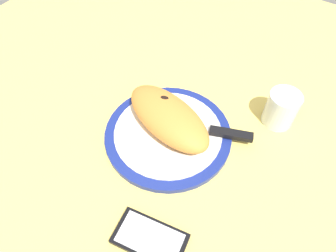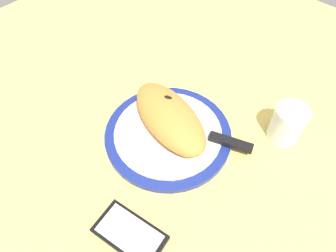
{
  "view_description": "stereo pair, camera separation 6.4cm",
  "coord_description": "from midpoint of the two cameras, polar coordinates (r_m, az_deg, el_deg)",
  "views": [
    {
      "loc": [
        21.08,
        -32.88,
        53.95
      ],
      "look_at": [
        0.0,
        0.0,
        3.64
      ],
      "focal_mm": 32.26,
      "sensor_mm": 36.0,
      "label": 1
    },
    {
      "loc": [
        26.14,
        -29.02,
        53.95
      ],
      "look_at": [
        0.0,
        0.0,
        3.64
      ],
      "focal_mm": 32.26,
      "sensor_mm": 36.0,
      "label": 2
    }
  ],
  "objects": [
    {
      "name": "ground_plane",
      "position": [
        0.68,
        2.69,
        -2.84
      ],
      "size": [
        150.0,
        150.0,
        3.0
      ],
      "primitive_type": "cube",
      "color": "#EACC60"
    },
    {
      "name": "plate",
      "position": [
        0.66,
        2.76,
        -1.7
      ],
      "size": [
        27.59,
        27.59,
        1.64
      ],
      "color": "navy",
      "rests_on": "ground_plane"
    },
    {
      "name": "calzone",
      "position": [
        0.64,
        3.12,
        1.51
      ],
      "size": [
        24.37,
        16.39,
        6.07
      ],
      "color": "orange",
      "rests_on": "plate"
    },
    {
      "name": "fork",
      "position": [
        0.62,
        0.9,
        -4.74
      ],
      "size": [
        15.99,
        4.14,
        0.4
      ],
      "color": "silver",
      "rests_on": "plate"
    },
    {
      "name": "knife",
      "position": [
        0.65,
        12.11,
        -2.48
      ],
      "size": [
        21.01,
        9.05,
        1.2
      ],
      "color": "silver",
      "rests_on": "plate"
    },
    {
      "name": "smartphone",
      "position": [
        0.56,
        -3.86,
        -19.94
      ],
      "size": [
        13.4,
        8.66,
        1.16
      ],
      "color": "black",
      "rests_on": "ground_plane"
    },
    {
      "name": "water_glass",
      "position": [
        0.7,
        23.99,
        0.05
      ],
      "size": [
        6.89,
        6.89,
        8.16
      ],
      "color": "silver",
      "rests_on": "ground_plane"
    }
  ]
}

